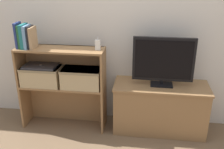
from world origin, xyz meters
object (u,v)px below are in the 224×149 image
storage_basket_right (82,77)px  book_skyblue (27,37)px  book_teal (24,36)px  storage_basket_left (42,75)px  tv (163,61)px  laptop (41,66)px  book_forest (21,36)px  tv_stand (160,108)px  book_charcoal (30,37)px  book_tan (33,38)px  book_navy (18,35)px  baby_monitor (98,45)px

storage_basket_right → book_skyblue: bearing=-178.7°
book_teal → storage_basket_left: 0.43m
tv → laptop: tv is taller
book_forest → book_skyblue: book_forest is taller
storage_basket_right → tv_stand: bearing=5.0°
book_charcoal → book_tan: 0.03m
tv_stand → book_navy: book_navy is taller
book_forest → storage_basket_right: book_forest is taller
laptop → tv: bearing=3.2°
book_skyblue → book_navy: bearing=180.0°
baby_monitor → laptop: bearing=-178.6°
book_forest → book_teal: (0.03, -0.00, 0.00)m
tv_stand → storage_basket_left: size_ratio=2.38×
tv_stand → book_teal: size_ratio=4.04×
storage_basket_left → storage_basket_right: bearing=0.0°
book_navy → laptop: book_navy is taller
book_tan → laptop: size_ratio=0.63×
book_forest → book_charcoal: 0.10m
tv → book_skyblue: size_ratio=2.64×
book_navy → book_tan: size_ratio=1.19×
storage_basket_right → book_navy: bearing=-178.9°
laptop → tv_stand: bearing=3.3°
tv → book_navy: bearing=-176.7°
tv_stand → book_skyblue: bearing=-176.4°
book_navy → book_forest: 0.03m
laptop → book_navy: bearing=-176.3°
tv_stand → book_forest: book_forest is taller
book_forest → book_tan: book_forest is taller
book_skyblue → storage_basket_left: (0.10, 0.01, -0.40)m
book_navy → book_charcoal: bearing=0.0°
book_navy → storage_basket_right: 0.74m
book_teal → book_charcoal: size_ratio=1.07×
book_teal → baby_monitor: size_ratio=1.83×
book_skyblue → book_charcoal: bearing=0.0°
book_skyblue → storage_basket_right: 0.66m
baby_monitor → storage_basket_left: size_ratio=0.32×
book_teal → book_skyblue: size_ratio=1.04×
book_charcoal → storage_basket_left: bearing=10.4°
tv → book_forest: book_forest is taller
baby_monitor → book_forest: bearing=-178.0°
book_forest → book_charcoal: (0.10, 0.00, -0.00)m
book_teal → book_navy: bearing=180.0°
baby_monitor → storage_basket_left: (-0.60, -0.01, -0.34)m
book_charcoal → tv_stand: bearing=3.6°
book_charcoal → book_tan: bearing=0.0°
tv → laptop: 1.24m
tv → book_skyblue: 1.35m
book_charcoal → storage_basket_left: 0.41m
tv → book_forest: size_ratio=2.62×
book_navy → book_charcoal: (0.12, 0.00, -0.01)m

